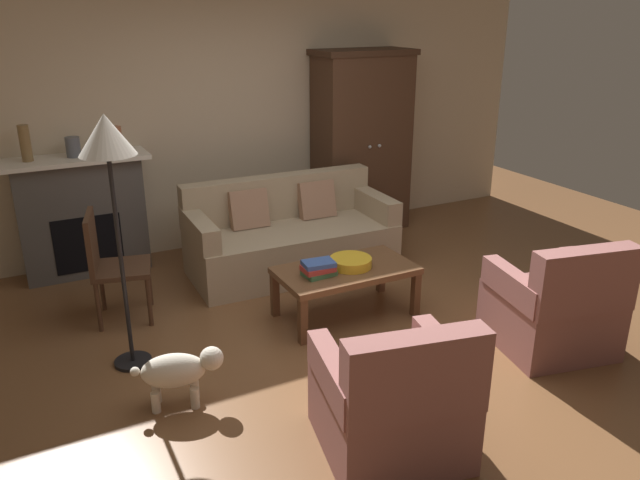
{
  "coord_description": "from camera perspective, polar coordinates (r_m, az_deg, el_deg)",
  "views": [
    {
      "loc": [
        -2.13,
        -3.63,
        2.39
      ],
      "look_at": [
        0.12,
        0.74,
        0.55
      ],
      "focal_mm": 35.29,
      "sensor_mm": 36.0,
      "label": 1
    }
  ],
  "objects": [
    {
      "name": "armoire",
      "position": [
        6.97,
        3.78,
        8.86
      ],
      "size": [
        1.06,
        0.57,
        1.96
      ],
      "color": "#472D1E",
      "rests_on": "ground"
    },
    {
      "name": "dog",
      "position": [
        4.11,
        -12.68,
        -11.49
      ],
      "size": [
        0.56,
        0.3,
        0.39
      ],
      "color": "beige",
      "rests_on": "ground"
    },
    {
      "name": "mantel_vase_bronze",
      "position": [
        6.01,
        -25.17,
        7.94
      ],
      "size": [
        0.09,
        0.09,
        0.31
      ],
      "primitive_type": "cylinder",
      "color": "olive",
      "rests_on": "fireplace"
    },
    {
      "name": "fireplace",
      "position": [
        6.22,
        -20.74,
        2.15
      ],
      "size": [
        1.26,
        0.48,
        1.12
      ],
      "color": "#4C4947",
      "rests_on": "ground"
    },
    {
      "name": "book_stack",
      "position": [
        4.86,
        -0.14,
        -2.6
      ],
      "size": [
        0.26,
        0.19,
        0.12
      ],
      "color": "#427A4C",
      "rests_on": "coffee_table"
    },
    {
      "name": "couch",
      "position": [
        5.97,
        -2.76,
        0.21
      ],
      "size": [
        1.94,
        0.9,
        0.86
      ],
      "color": "tan",
      "rests_on": "ground"
    },
    {
      "name": "floor_lamp",
      "position": [
        4.2,
        -18.68,
        7.65
      ],
      "size": [
        0.36,
        0.36,
        1.77
      ],
      "color": "black",
      "rests_on": "ground"
    },
    {
      "name": "armchair_near_right",
      "position": [
        4.9,
        20.52,
        -5.89
      ],
      "size": [
        0.91,
        0.91,
        0.88
      ],
      "color": "#935B56",
      "rests_on": "ground"
    },
    {
      "name": "coffee_table",
      "position": [
        5.05,
        2.33,
        -3.1
      ],
      "size": [
        1.1,
        0.6,
        0.42
      ],
      "color": "brown",
      "rests_on": "ground"
    },
    {
      "name": "back_wall",
      "position": [
        6.61,
        -8.37,
        11.7
      ],
      "size": [
        7.2,
        0.1,
        2.8
      ],
      "primitive_type": "cube",
      "color": "beige",
      "rests_on": "ground"
    },
    {
      "name": "mantel_vase_slate",
      "position": [
        6.05,
        -21.48,
        7.86
      ],
      "size": [
        0.13,
        0.13,
        0.18
      ],
      "primitive_type": "cylinder",
      "color": "#565B66",
      "rests_on": "fireplace"
    },
    {
      "name": "ground_plane",
      "position": [
        4.84,
        2.75,
        -9.1
      ],
      "size": [
        9.6,
        9.6,
        0.0
      ],
      "primitive_type": "plane",
      "color": "brown"
    },
    {
      "name": "armchair_near_left",
      "position": [
        3.63,
        6.7,
        -14.53
      ],
      "size": [
        0.9,
        0.91,
        0.88
      ],
      "color": "#935B56",
      "rests_on": "ground"
    },
    {
      "name": "fruit_bowl",
      "position": [
        5.04,
        2.81,
        -2.02
      ],
      "size": [
        0.34,
        0.34,
        0.08
      ],
      "primitive_type": "cylinder",
      "color": "gold",
      "rests_on": "coffee_table"
    },
    {
      "name": "side_chair_wooden",
      "position": [
        5.2,
        -18.59,
        -1.74
      ],
      "size": [
        0.53,
        0.53,
        0.9
      ],
      "color": "#472D1E",
      "rests_on": "ground"
    },
    {
      "name": "mantel_vase_terracotta",
      "position": [
        6.09,
        -17.96,
        8.67
      ],
      "size": [
        0.1,
        0.1,
        0.24
      ],
      "primitive_type": "cylinder",
      "color": "#A86042",
      "rests_on": "fireplace"
    }
  ]
}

